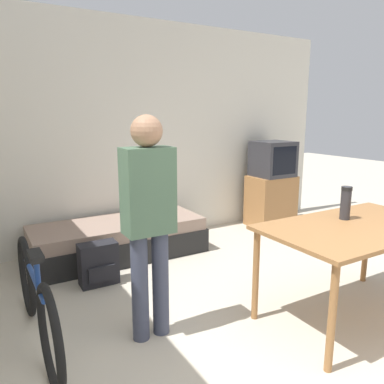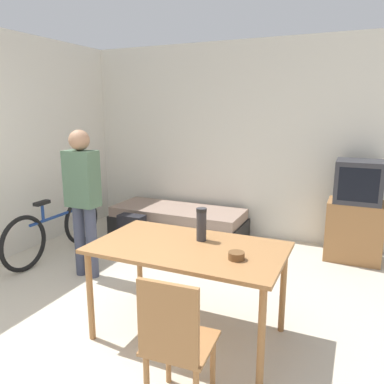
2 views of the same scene
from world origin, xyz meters
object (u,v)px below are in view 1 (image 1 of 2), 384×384
thermos_flask (346,201)px  backpack (99,264)px  daybed (119,239)px  dining_table (357,235)px  person_standing (149,214)px  bicycle (36,300)px  tv (272,185)px

thermos_flask → backpack: bearing=138.4°
daybed → dining_table: dining_table is taller
person_standing → thermos_flask: (1.52, -0.40, -0.01)m
dining_table → thermos_flask: (0.05, 0.15, 0.22)m
dining_table → thermos_flask: thermos_flask is taller
dining_table → backpack: (-1.56, 1.58, -0.48)m
daybed → bicycle: 1.68m
person_standing → backpack: 1.25m
backpack → dining_table: bearing=-45.3°
person_standing → backpack: size_ratio=3.90×
thermos_flask → bicycle: bearing=162.7°
dining_table → tv: bearing=62.5°
dining_table → bicycle: 2.39m
tv → thermos_flask: bearing=-118.2°
thermos_flask → daybed: bearing=120.9°
tv → thermos_flask: (-1.12, -2.09, 0.32)m
bicycle → person_standing: (0.72, -0.30, 0.59)m
person_standing → thermos_flask: size_ratio=5.96×
dining_table → bicycle: size_ratio=0.91×
tv → thermos_flask: 2.39m
tv → dining_table: bearing=-117.5°
bicycle → tv: bearing=22.4°
daybed → tv: bearing=1.9°
daybed → person_standing: 1.79m
daybed → thermos_flask: (1.20, -2.01, 0.71)m
person_standing → thermos_flask: bearing=-14.8°
daybed → bicycle: size_ratio=1.19×
dining_table → thermos_flask: size_ratio=5.52×
tv → backpack: (-2.73, -0.66, -0.39)m
daybed → dining_table: (1.16, -2.16, 0.48)m
tv → person_standing: bearing=-147.5°
daybed → tv: size_ratio=1.60×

